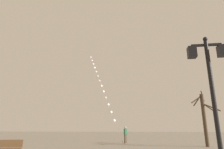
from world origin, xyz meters
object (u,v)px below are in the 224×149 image
(kite_train, at_px, (101,84))
(bare_tree, at_px, (204,117))
(twin_lantern_lamp_post, at_px, (210,75))
(kite_flyer, at_px, (125,134))
(park_bench, at_px, (6,148))

(kite_train, height_order, bare_tree, kite_train)
(twin_lantern_lamp_post, relative_size, kite_train, 0.28)
(kite_train, xyz_separation_m, bare_tree, (11.80, -12.16, -6.05))
(twin_lantern_lamp_post, height_order, bare_tree, bare_tree)
(bare_tree, bearing_deg, kite_flyer, 157.11)
(kite_train, xyz_separation_m, park_bench, (-1.00, -20.38, -8.06))
(park_bench, bearing_deg, twin_lantern_lamp_post, -41.05)
(park_bench, bearing_deg, bare_tree, 11.54)
(kite_train, bearing_deg, park_bench, -92.81)
(twin_lantern_lamp_post, relative_size, kite_flyer, 2.71)
(park_bench, bearing_deg, kite_train, 66.04)
(kite_flyer, xyz_separation_m, bare_tree, (7.22, -3.05, 1.56))
(kite_flyer, height_order, bare_tree, bare_tree)
(bare_tree, relative_size, park_bench, 2.91)
(kite_flyer, relative_size, park_bench, 1.04)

